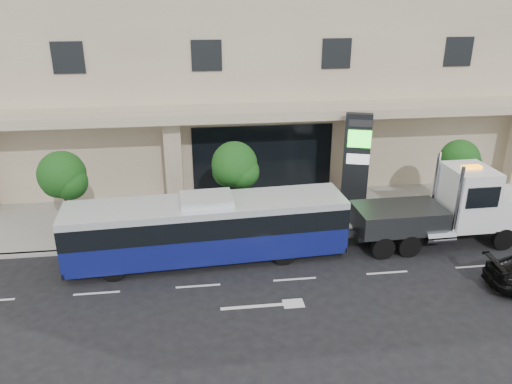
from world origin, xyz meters
The scene contains 10 objects.
ground centered at (0.00, 0.00, 0.00)m, with size 120.00×120.00×0.00m, color black.
sidewalk centered at (0.00, 5.00, 0.07)m, with size 120.00×6.00×0.15m, color gray.
curb centered at (0.00, 2.00, 0.07)m, with size 120.00×0.30×0.15m, color gray.
convention_center centered at (0.00, 15.42, 9.97)m, with size 60.00×17.60×20.00m.
tree_left centered at (-9.97, 3.59, 3.11)m, with size 2.27×2.20×4.22m.
tree_mid centered at (-1.97, 3.59, 3.26)m, with size 2.28×2.20×4.38m.
tree_right centered at (9.53, 3.59, 3.04)m, with size 2.10×2.00×4.04m.
city_bus centered at (-3.48, 0.68, 1.56)m, with size 12.21×3.24×3.06m.
tow_truck centered at (7.69, 0.81, 1.72)m, with size 9.20×2.45×4.19m.
signage_pylon centered at (4.38, 4.56, 2.86)m, with size 1.41×0.87×5.34m.
Camera 1 is at (-3.91, -19.00, 11.11)m, focal length 35.00 mm.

